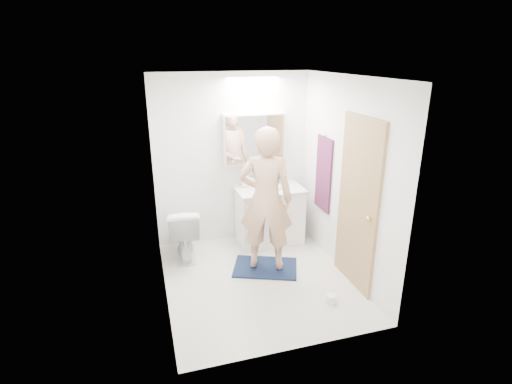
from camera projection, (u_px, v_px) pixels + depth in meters
name	position (u px, v px, depth m)	size (l,w,h in m)	color
floor	(258.00, 279.00, 4.84)	(2.50, 2.50, 0.00)	silver
ceiling	(258.00, 76.00, 4.03)	(2.50, 2.50, 0.00)	white
wall_back	(232.00, 160.00, 5.56)	(2.50, 2.50, 0.00)	white
wall_front	(301.00, 233.00, 3.31)	(2.50, 2.50, 0.00)	white
wall_left	(158.00, 197.00, 4.14)	(2.50, 2.50, 0.00)	white
wall_right	(346.00, 179.00, 4.73)	(2.50, 2.50, 0.00)	white
vanity_cabinet	(269.00, 216.00, 5.70)	(0.90, 0.55, 0.78)	white
countertop	(270.00, 190.00, 5.57)	(0.95, 0.58, 0.04)	silver
sink_basin	(269.00, 187.00, 5.58)	(0.36, 0.36, 0.03)	silver
faucet	(265.00, 178.00, 5.73)	(0.02, 0.02, 0.16)	#B5B4B8
medicine_cabinet	(254.00, 139.00, 5.48)	(0.88, 0.14, 0.70)	white
mirror_panel	(256.00, 140.00, 5.41)	(0.84, 0.01, 0.66)	silver
toilet	(184.00, 232.00, 5.27)	(0.40, 0.71, 0.72)	white
bath_rug	(265.00, 267.00, 5.08)	(0.80, 0.55, 0.02)	#14223E
person	(266.00, 200.00, 4.77)	(0.66, 0.43, 1.80)	tan
door	(358.00, 204.00, 4.48)	(0.04, 0.80, 2.00)	tan
door_knob	(369.00, 219.00, 4.21)	(0.06, 0.06, 0.06)	gold
towel	(323.00, 174.00, 5.26)	(0.02, 0.42, 1.00)	#101D35
towel_hook	(325.00, 135.00, 5.08)	(0.02, 0.02, 0.07)	silver
soap_bottle_a	(244.00, 179.00, 5.56)	(0.10, 0.10, 0.25)	#EFEC9B
soap_bottle_b	(254.00, 179.00, 5.64)	(0.08, 0.09, 0.19)	#5C97C5
toothbrush_cup	(277.00, 181.00, 5.73)	(0.10, 0.10, 0.10)	#3A61AE
toilet_paper_roll	(331.00, 299.00, 4.37)	(0.11, 0.11, 0.10)	white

